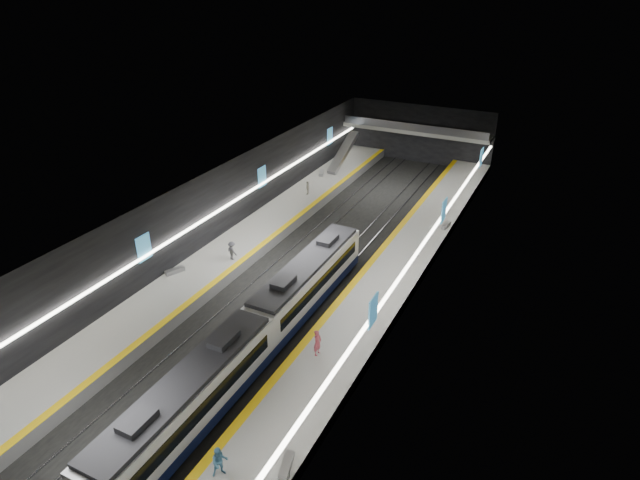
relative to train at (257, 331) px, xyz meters
The scene contains 26 objects.
ground 11.25m from the train, 103.09° to the left, with size 70.00×70.00×0.00m, color black.
ceiling 12.47m from the train, 103.09° to the left, with size 20.00×70.00×0.04m, color beige.
wall_left 16.58m from the train, 139.31° to the left, with size 0.04×70.00×8.00m, color black.
wall_right 13.23m from the train, 55.09° to the left, with size 0.04×70.00×8.00m, color black.
wall_back 45.85m from the train, 93.13° to the left, with size 20.00×0.04×8.00m, color black.
platform_left 14.78m from the train, 132.93° to the left, with size 5.00×70.00×1.00m, color slate.
tile_surface_left 14.73m from the train, 132.93° to the left, with size 5.00×70.00×0.02m, color #A3A39E.
tactile_strip_left 13.33m from the train, 125.97° to the left, with size 0.60×70.00×0.02m, color yellow.
platform_right 11.98m from the train, 65.05° to the left, with size 5.00×70.00×1.00m, color slate.
tile_surface_right 11.91m from the train, 65.05° to the left, with size 5.00×70.00×0.02m, color #A3A39E.
tactile_strip_right 11.17m from the train, 75.40° to the left, with size 0.60×70.00×0.02m, color yellow.
rails 11.24m from the train, 103.09° to the left, with size 6.52×70.00×0.12m.
train is the anchor object (origin of this frame).
ad_posters 12.23m from the train, 102.01° to the left, with size 19.94×53.50×2.20m.
cove_light_left 16.41m from the train, 138.85° to the left, with size 0.25×68.60×0.12m, color white.
cove_light_right 13.09m from the train, 55.82° to the left, with size 0.25×68.60×0.12m, color white.
mezzanine_bridge 43.84m from the train, 93.28° to the left, with size 20.00×3.00×1.50m.
escalator 38.09m from the train, 105.22° to the left, with size 1.20×8.00×0.60m, color #99999E.
bench_left_near 12.89m from the train, 156.42° to the left, with size 0.47×1.69×0.41m, color #99999E.
bench_left_far 34.50m from the train, 108.85° to the left, with size 0.48×1.74×0.43m, color #99999E.
bench_right_near 10.76m from the train, 49.72° to the right, with size 0.49×1.76×0.43m, color #99999E.
bench_right_far 25.62m from the train, 74.13° to the left, with size 0.44×1.60×0.39m, color #99999E.
passenger_right_a 4.31m from the train, 12.78° to the left, with size 0.71×0.47×1.95m, color #D24E5E.
passenger_right_b 10.78m from the train, 68.19° to the right, with size 0.90×0.70×1.85m, color teal.
passenger_left_a 27.82m from the train, 110.39° to the left, with size 0.94×0.39×1.60m, color silver.
passenger_left_b 12.79m from the train, 132.79° to the left, with size 1.14×0.65×1.76m, color #46474F.
Camera 1 is at (19.76, -35.71, 24.95)m, focal length 30.00 mm.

